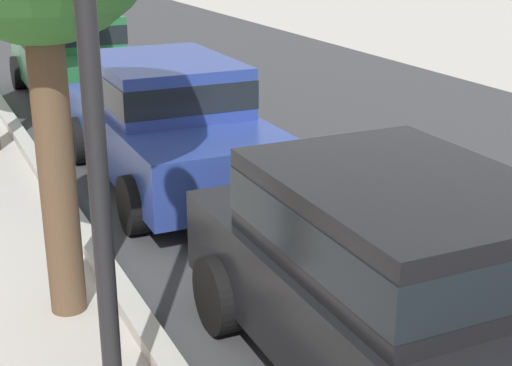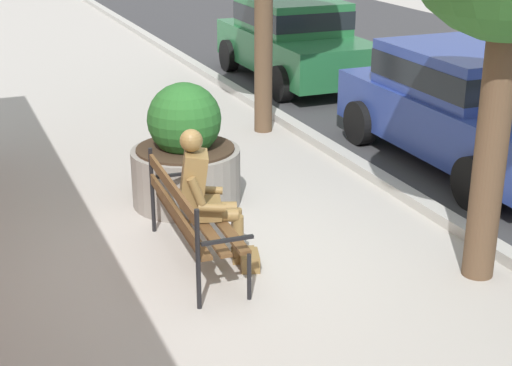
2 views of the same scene
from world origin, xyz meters
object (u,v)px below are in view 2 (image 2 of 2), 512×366
object	(u,v)px
park_bench	(189,213)
parked_car_blue	(466,103)
bronze_statue_seated	(209,199)
concrete_planter	(186,156)
parked_car_green	(293,37)

from	to	relation	value
park_bench	parked_car_blue	distance (m)	4.57
bronze_statue_seated	park_bench	bearing A→B (deg)	-96.17
parked_car_blue	concrete_planter	bearing A→B (deg)	-91.69
concrete_planter	parked_car_blue	world-z (taller)	parked_car_blue
bronze_statue_seated	parked_car_blue	xyz separation A→B (m)	(-1.44, 4.13, 0.17)
park_bench	concrete_planter	size ratio (longest dim) A/B	1.26
park_bench	parked_car_blue	xyz separation A→B (m)	(-1.42, 4.34, 0.30)
parked_car_green	parked_car_blue	xyz separation A→B (m)	(5.30, 0.00, 0.00)
concrete_planter	parked_car_blue	xyz separation A→B (m)	(0.11, 3.87, 0.25)
parked_car_green	concrete_planter	bearing A→B (deg)	-36.70
bronze_statue_seated	concrete_planter	distance (m)	1.58
park_bench	parked_car_green	world-z (taller)	parked_car_green
park_bench	bronze_statue_seated	world-z (taller)	bronze_statue_seated
parked_car_blue	parked_car_green	bearing A→B (deg)	180.00
parked_car_green	bronze_statue_seated	bearing A→B (deg)	-31.49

